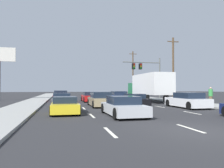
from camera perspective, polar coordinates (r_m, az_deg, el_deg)
The scene contains 19 objects.
ground_plane at distance 32.95m, azimuth -4.03°, elevation -4.02°, with size 140.00×140.00×0.00m, color #2B2B2D.
sidewalk_right at distance 30.70m, azimuth 13.19°, elevation -4.08°, with size 2.87×80.00×0.14m, color #9E9E99.
sidewalk_left at distance 27.72m, azimuth -19.76°, elevation -4.36°, with size 2.87×80.00×0.14m, color #9E9E99.
lane_markings at distance 28.56m, azimuth -2.62°, elevation -4.46°, with size 6.94×52.00×0.01m.
car_maroon at distance 28.60m, azimuth -13.36°, elevation -3.21°, with size 1.93×4.68×1.38m.
car_gray at distance 21.80m, azimuth -13.11°, elevation -4.01°, with size 1.93×4.51×1.20m.
car_yellow at distance 14.78m, azimuth -12.33°, elevation -5.58°, with size 1.82×4.07×1.11m.
car_red at distance 27.06m, azimuth -5.74°, elevation -3.43°, with size 2.02×4.32×1.23m.
car_tan at distance 19.96m, azimuth -3.02°, elevation -4.18°, with size 1.99×4.58×1.34m.
car_silver at distance 13.22m, azimuth 2.96°, elevation -5.99°, with size 2.02×4.43×1.19m.
car_blue at distance 27.85m, azimuth 1.63°, elevation -3.36°, with size 1.97×4.19×1.29m.
car_black at distance 21.19m, azimuth 5.87°, elevation -4.21°, with size 1.91×4.30×1.13m.
box_truck at distance 27.20m, azimuth 9.60°, elevation -0.47°, with size 2.71×9.07×3.37m.
car_white at distance 19.56m, azimuth 19.20°, elevation -4.17°, with size 1.98×4.46×1.30m.
traffic_signal_mast at distance 35.04m, azimuth 8.63°, elevation 3.80°, with size 6.35×0.69×6.58m.
utility_pole_mid at distance 33.50m, azimuth 15.82°, elevation 4.20°, with size 1.80×0.28×9.23m.
utility_pole_far at distance 49.90m, azimuth 5.53°, elevation 2.96°, with size 1.80×0.28×10.16m.
pedestrian_near_corner at distance 29.91m, azimuth 14.23°, elevation -2.24°, with size 0.38×0.38×1.85m.
pedestrian_mid_block at distance 22.85m, azimuth 24.56°, elevation -2.80°, with size 0.38×0.38×1.65m.
Camera 1 is at (-5.19, -7.49, 1.67)m, focal length 34.69 mm.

